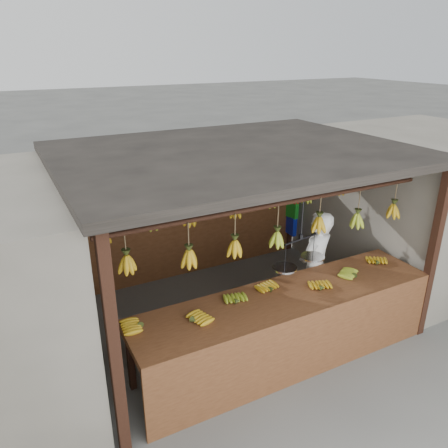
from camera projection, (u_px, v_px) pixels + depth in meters
ground at (234, 315)px, 6.25m from camera, size 80.00×80.00×0.00m
stall at (223, 176)px, 5.78m from camera, size 4.30×3.30×2.40m
neighbor_right at (421, 201)px, 7.36m from camera, size 3.00×3.00×2.30m
counter at (292, 314)px, 5.00m from camera, size 3.76×0.86×0.96m
hanging_bananas at (235, 208)px, 5.63m from camera, size 3.65×2.26×0.39m
balance_scale at (299, 259)px, 5.08m from camera, size 0.74×0.35×0.79m
vendor at (315, 269)px, 5.84m from camera, size 0.69×0.57×1.62m
bag_bundles at (293, 201)px, 7.81m from camera, size 0.08×0.26×1.24m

